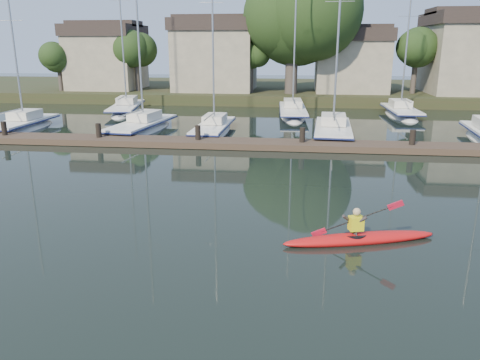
# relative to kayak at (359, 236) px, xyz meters

# --- Properties ---
(ground) EXTENTS (160.00, 160.00, 0.00)m
(ground) POSITION_rel_kayak_xyz_m (-4.60, -1.02, -0.18)
(ground) COLOR black
(ground) RESTS_ON ground
(kayak) EXTENTS (4.74, 1.95, 1.52)m
(kayak) POSITION_rel_kayak_xyz_m (0.00, 0.00, 0.00)
(kayak) COLOR #B9150E
(kayak) RESTS_ON ground
(dock) EXTENTS (34.00, 2.00, 1.80)m
(dock) POSITION_rel_kayak_xyz_m (-4.60, 12.98, 0.02)
(dock) COLOR #473529
(dock) RESTS_ON ground
(sailboat_0) EXTENTS (2.26, 7.94, 12.59)m
(sailboat_0) POSITION_rel_kayak_xyz_m (-20.83, 16.92, -0.39)
(sailboat_0) COLOR white
(sailboat_0) RESTS_ON ground
(sailboat_1) EXTENTS (3.35, 9.27, 14.82)m
(sailboat_1) POSITION_rel_kayak_xyz_m (-12.39, 17.28, -0.39)
(sailboat_1) COLOR white
(sailboat_1) RESTS_ON ground
(sailboat_2) EXTENTS (2.14, 8.57, 14.13)m
(sailboat_2) POSITION_rel_kayak_xyz_m (-7.45, 17.33, -0.36)
(sailboat_2) COLOR white
(sailboat_2) RESTS_ON ground
(sailboat_3) EXTENTS (2.84, 8.94, 14.22)m
(sailboat_3) POSITION_rel_kayak_xyz_m (0.40, 17.04, -0.40)
(sailboat_3) COLOR white
(sailboat_3) RESTS_ON ground
(sailboat_5) EXTENTS (3.89, 9.78, 15.78)m
(sailboat_5) POSITION_rel_kayak_xyz_m (-16.77, 26.28, -0.38)
(sailboat_5) COLOR white
(sailboat_5) RESTS_ON ground
(sailboat_6) EXTENTS (2.66, 10.46, 16.49)m
(sailboat_6) POSITION_rel_kayak_xyz_m (-2.29, 25.96, -0.38)
(sailboat_6) COLOR white
(sailboat_6) RESTS_ON ground
(sailboat_7) EXTENTS (2.39, 8.47, 13.59)m
(sailboat_7) POSITION_rel_kayak_xyz_m (6.63, 26.78, -0.39)
(sailboat_7) COLOR white
(sailboat_7) RESTS_ON ground
(shore) EXTENTS (90.00, 25.25, 12.75)m
(shore) POSITION_rel_kayak_xyz_m (-2.99, 39.27, 3.04)
(shore) COLOR #273219
(shore) RESTS_ON ground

